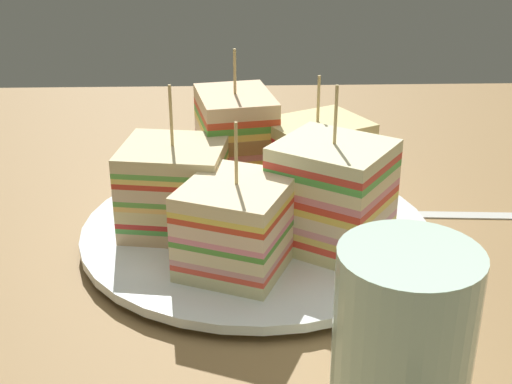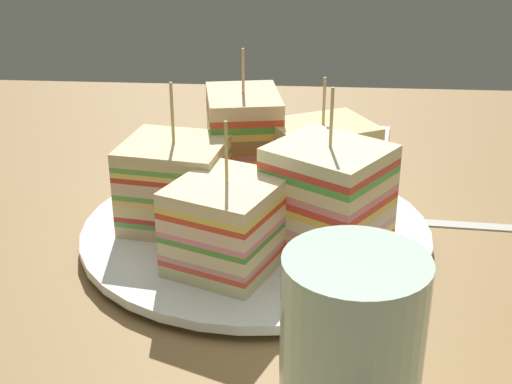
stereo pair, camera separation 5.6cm
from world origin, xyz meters
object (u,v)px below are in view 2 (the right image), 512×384
(sandwich_wedge_2, at_px, (228,224))
(sandwich_wedge_4, at_px, (321,167))
(sandwich_wedge_3, at_px, (327,198))
(sandwich_wedge_1, at_px, (176,185))
(plate, at_px, (256,231))
(chip_pile, at_px, (270,215))
(sandwich_wedge_0, at_px, (244,145))
(napkin, at_px, (328,141))
(drinking_glass, at_px, (349,380))

(sandwich_wedge_2, bearing_deg, sandwich_wedge_4, -11.06)
(sandwich_wedge_3, bearing_deg, sandwich_wedge_1, 20.31)
(plate, xyz_separation_m, chip_pile, (-0.01, 0.01, 0.02))
(plate, bearing_deg, chip_pile, 147.57)
(sandwich_wedge_0, xyz_separation_m, napkin, (-0.08, -0.17, -0.06))
(sandwich_wedge_0, bearing_deg, drinking_glass, 4.57)
(plate, bearing_deg, napkin, -104.87)
(sandwich_wedge_0, xyz_separation_m, drinking_glass, (-0.08, 0.29, -0.01))
(sandwich_wedge_1, xyz_separation_m, chip_pile, (-0.08, 0.01, -0.02))
(sandwich_wedge_3, xyz_separation_m, sandwich_wedge_4, (0.00, -0.07, -0.00))
(sandwich_wedge_1, distance_m, drinking_glass, 0.26)
(drinking_glass, bearing_deg, chip_pile, -77.12)
(sandwich_wedge_1, bearing_deg, napkin, 70.66)
(sandwich_wedge_1, distance_m, chip_pile, 0.08)
(plate, distance_m, sandwich_wedge_2, 0.07)
(drinking_glass, bearing_deg, sandwich_wedge_1, -61.14)
(sandwich_wedge_3, bearing_deg, drinking_glass, 126.33)
(sandwich_wedge_4, height_order, napkin, sandwich_wedge_4)
(plate, height_order, napkin, plate)
(sandwich_wedge_3, relative_size, sandwich_wedge_4, 1.10)
(drinking_glass, bearing_deg, napkin, -89.81)
(sandwich_wedge_0, relative_size, drinking_glass, 1.12)
(sandwich_wedge_2, distance_m, sandwich_wedge_3, 0.08)
(sandwich_wedge_2, bearing_deg, sandwich_wedge_3, -44.10)
(plate, bearing_deg, sandwich_wedge_2, 76.05)
(drinking_glass, bearing_deg, sandwich_wedge_4, -87.44)
(sandwich_wedge_4, distance_m, chip_pile, 0.06)
(sandwich_wedge_0, height_order, sandwich_wedge_2, sandwich_wedge_0)
(napkin, xyz_separation_m, drinking_glass, (-0.00, 0.47, 0.05))
(sandwich_wedge_1, bearing_deg, sandwich_wedge_4, 27.97)
(sandwich_wedge_0, distance_m, napkin, 0.20)
(sandwich_wedge_3, relative_size, napkin, 0.96)
(chip_pile, bearing_deg, drinking_glass, 102.88)
(sandwich_wedge_4, relative_size, drinking_glass, 0.98)
(sandwich_wedge_3, bearing_deg, sandwich_wedge_2, 57.26)
(napkin, bearing_deg, sandwich_wedge_4, 86.90)
(sandwich_wedge_3, xyz_separation_m, chip_pile, (0.04, -0.02, -0.03))
(sandwich_wedge_2, xyz_separation_m, napkin, (-0.08, -0.29, -0.04))
(sandwich_wedge_0, relative_size, sandwich_wedge_2, 1.19)
(sandwich_wedge_0, relative_size, napkin, 0.99)
(sandwich_wedge_1, relative_size, sandwich_wedge_2, 1.08)
(sandwich_wedge_0, height_order, sandwich_wedge_1, sandwich_wedge_0)
(sandwich_wedge_0, distance_m, drinking_glass, 0.30)
(sandwich_wedge_1, xyz_separation_m, sandwich_wedge_2, (-0.05, 0.06, -0.00))
(sandwich_wedge_1, height_order, drinking_glass, sandwich_wedge_1)
(plate, distance_m, drinking_glass, 0.24)
(sandwich_wedge_3, xyz_separation_m, drinking_glass, (-0.01, 0.20, -0.00))
(napkin, bearing_deg, sandwich_wedge_0, 65.69)
(sandwich_wedge_4, xyz_separation_m, drinking_glass, (-0.01, 0.27, -0.00))
(napkin, bearing_deg, chip_pile, 78.27)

